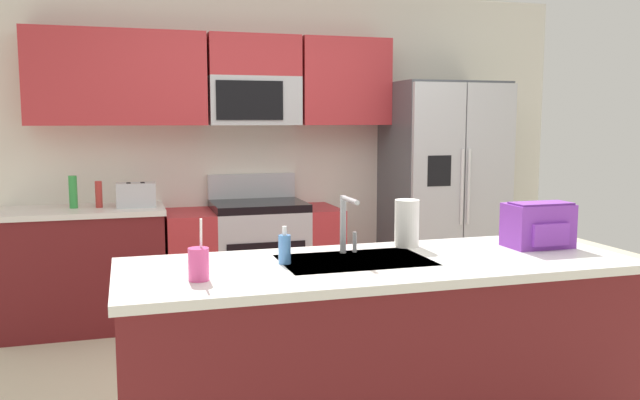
# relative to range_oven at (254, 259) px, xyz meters

# --- Properties ---
(kitchen_wall_unit) EXTENTS (5.20, 0.43, 2.60)m
(kitchen_wall_unit) POSITION_rel_range_oven_xyz_m (0.07, 0.28, 1.03)
(kitchen_wall_unit) COLOR silver
(kitchen_wall_unit) RESTS_ON ground
(back_counter) EXTENTS (1.17, 0.63, 0.90)m
(back_counter) POSITION_rel_range_oven_xyz_m (-1.27, -0.00, 0.01)
(back_counter) COLOR maroon
(back_counter) RESTS_ON ground
(range_oven) EXTENTS (1.36, 0.61, 1.10)m
(range_oven) POSITION_rel_range_oven_xyz_m (0.00, 0.00, 0.00)
(range_oven) COLOR #B7BABF
(range_oven) RESTS_ON ground
(refrigerator) EXTENTS (0.90, 0.76, 1.85)m
(refrigerator) POSITION_rel_range_oven_xyz_m (1.61, -0.07, 0.48)
(refrigerator) COLOR #4C4F54
(refrigerator) RESTS_ON ground
(island_counter) EXTENTS (2.35, 0.84, 0.90)m
(island_counter) POSITION_rel_range_oven_xyz_m (0.14, -2.30, 0.01)
(island_counter) COLOR maroon
(island_counter) RESTS_ON ground
(toaster) EXTENTS (0.28, 0.16, 0.18)m
(toaster) POSITION_rel_range_oven_xyz_m (-0.89, -0.05, 0.55)
(toaster) COLOR #B7BABF
(toaster) RESTS_ON back_counter
(pepper_mill) EXTENTS (0.05, 0.05, 0.19)m
(pepper_mill) POSITION_rel_range_oven_xyz_m (-1.15, -0.00, 0.55)
(pepper_mill) COLOR #B2332D
(pepper_mill) RESTS_ON back_counter
(bottle_green) EXTENTS (0.06, 0.06, 0.24)m
(bottle_green) POSITION_rel_range_oven_xyz_m (-1.33, 0.02, 0.58)
(bottle_green) COLOR green
(bottle_green) RESTS_ON back_counter
(sink_faucet) EXTENTS (0.09, 0.21, 0.28)m
(sink_faucet) POSITION_rel_range_oven_xyz_m (0.05, -2.11, 0.62)
(sink_faucet) COLOR #B7BABF
(sink_faucet) RESTS_ON island_counter
(drink_cup_pink) EXTENTS (0.08, 0.08, 0.25)m
(drink_cup_pink) POSITION_rel_range_oven_xyz_m (-0.69, -2.44, 0.52)
(drink_cup_pink) COLOR #EA4C93
(drink_cup_pink) RESTS_ON island_counter
(soap_dispenser) EXTENTS (0.06, 0.06, 0.17)m
(soap_dispenser) POSITION_rel_range_oven_xyz_m (-0.29, -2.24, 0.53)
(soap_dispenser) COLOR #4C8CD8
(soap_dispenser) RESTS_ON island_counter
(paper_towel_roll) EXTENTS (0.12, 0.12, 0.24)m
(paper_towel_roll) POSITION_rel_range_oven_xyz_m (0.40, -2.02, 0.58)
(paper_towel_roll) COLOR white
(paper_towel_roll) RESTS_ON island_counter
(backpack) EXTENTS (0.32, 0.22, 0.23)m
(backpack) POSITION_rel_range_oven_xyz_m (1.04, -2.22, 0.57)
(backpack) COLOR purple
(backpack) RESTS_ON island_counter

